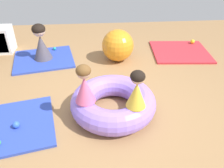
% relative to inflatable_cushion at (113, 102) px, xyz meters
% --- Properties ---
extents(ground_plane, '(8.00, 8.00, 0.00)m').
position_rel_inflatable_cushion_xyz_m(ground_plane, '(-0.10, 0.14, -0.17)').
color(ground_plane, '#9E7549').
extents(gym_mat_center_rear, '(1.47, 1.31, 0.04)m').
position_rel_inflatable_cushion_xyz_m(gym_mat_center_rear, '(-1.49, -0.24, -0.15)').
color(gym_mat_center_rear, '#2D47B7').
rests_on(gym_mat_center_rear, ground).
extents(gym_mat_far_left, '(1.30, 1.23, 0.04)m').
position_rel_inflatable_cushion_xyz_m(gym_mat_far_left, '(1.67, 1.93, -0.15)').
color(gym_mat_far_left, red).
rests_on(gym_mat_far_left, ground).
extents(gym_mat_front, '(1.38, 1.27, 0.04)m').
position_rel_inflatable_cushion_xyz_m(gym_mat_front, '(-1.31, 1.80, -0.15)').
color(gym_mat_front, '#2D47B7').
rests_on(gym_mat_front, ground).
extents(inflatable_cushion, '(1.23, 1.23, 0.35)m').
position_rel_inflatable_cushion_xyz_m(inflatable_cushion, '(0.00, 0.00, 0.00)').
color(inflatable_cushion, '#9975EA').
rests_on(inflatable_cushion, ground).
extents(child_in_pink, '(0.30, 0.30, 0.53)m').
position_rel_inflatable_cushion_xyz_m(child_in_pink, '(-0.38, -0.16, 0.43)').
color(child_in_pink, '#E5608E').
rests_on(child_in_pink, inflatable_cushion).
extents(child_in_yellow, '(0.30, 0.30, 0.51)m').
position_rel_inflatable_cushion_xyz_m(child_in_yellow, '(0.27, -0.31, 0.42)').
color(child_in_yellow, yellow).
rests_on(child_in_yellow, inflatable_cushion).
extents(adult_seated, '(0.44, 0.44, 0.74)m').
position_rel_inflatable_cushion_xyz_m(adult_seated, '(-1.31, 1.80, 0.22)').
color(adult_seated, '#4C4751').
rests_on(adult_seated, gym_mat_front).
extents(play_ball_yellow, '(0.10, 0.10, 0.10)m').
position_rel_inflatable_cushion_xyz_m(play_ball_yellow, '(2.10, 2.31, -0.08)').
color(play_ball_yellow, yellow).
rests_on(play_ball_yellow, gym_mat_far_left).
extents(play_ball_blue, '(0.10, 0.10, 0.10)m').
position_rel_inflatable_cushion_xyz_m(play_ball_blue, '(-1.32, -0.27, -0.09)').
color(play_ball_blue, blue).
rests_on(play_ball_blue, gym_mat_center_rear).
extents(play_ball_teal, '(0.07, 0.07, 0.07)m').
position_rel_inflatable_cushion_xyz_m(play_ball_teal, '(-1.14, 2.20, -0.10)').
color(play_ball_teal, teal).
rests_on(play_ball_teal, gym_mat_front).
extents(exercise_ball_large, '(0.65, 0.65, 0.65)m').
position_rel_inflatable_cushion_xyz_m(exercise_ball_large, '(0.24, 1.68, 0.15)').
color(exercise_ball_large, orange).
rests_on(exercise_ball_large, ground).
extents(storage_cube, '(0.44, 0.44, 0.56)m').
position_rel_inflatable_cushion_xyz_m(storage_cube, '(-2.27, 2.29, 0.11)').
color(storage_cube, white).
rests_on(storage_cube, ground).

